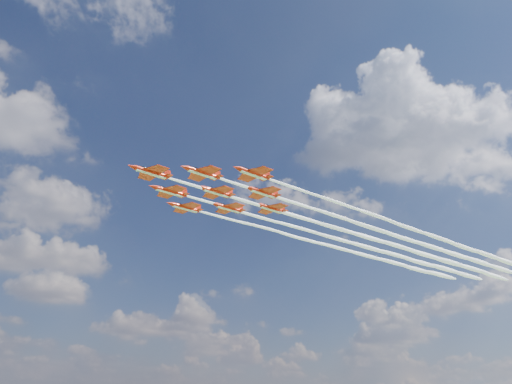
{
  "coord_description": "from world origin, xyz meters",
  "views": [
    {
      "loc": [
        -61.21,
        -101.41,
        27.37
      ],
      "look_at": [
        4.26,
        2.44,
        77.95
      ],
      "focal_mm": 35.0,
      "sensor_mm": 36.0,
      "label": 1
    }
  ],
  "objects": [
    {
      "name": "jet_row4_starb",
      "position": [
        67.34,
        20.67,
        75.69
      ],
      "size": [
        139.97,
        23.86,
        2.74
      ],
      "rotation": [
        0.0,
        0.0,
        0.14
      ],
      "color": "red"
    },
    {
      "name": "jet_row3_starb",
      "position": [
        57.1,
        26.69,
        75.69
      ],
      "size": [
        139.97,
        23.86,
        2.74
      ],
      "rotation": [
        0.0,
        0.0,
        0.14
      ],
      "color": "red"
    },
    {
      "name": "jet_row3_port",
      "position": [
        61.06,
        -2.43,
        75.69
      ],
      "size": [
        139.97,
        23.86,
        2.74
      ],
      "rotation": [
        0.0,
        0.0,
        0.14
      ],
      "color": "red"
    },
    {
      "name": "jet_tail",
      "position": [
        77.57,
        14.64,
        75.69
      ],
      "size": [
        139.97,
        23.86,
        2.74
      ],
      "rotation": [
        0.0,
        0.0,
        0.14
      ],
      "color": "red"
    },
    {
      "name": "jet_row2_port",
      "position": [
        50.83,
        3.59,
        75.69
      ],
      "size": [
        139.97,
        23.86,
        2.74
      ],
      "rotation": [
        0.0,
        0.0,
        0.14
      ],
      "color": "red"
    },
    {
      "name": "jet_row3_centre",
      "position": [
        59.08,
        12.13,
        75.69
      ],
      "size": [
        139.97,
        23.86,
        2.74
      ],
      "rotation": [
        0.0,
        0.0,
        0.14
      ],
      "color": "red"
    },
    {
      "name": "jet_lead",
      "position": [
        40.59,
        9.62,
        75.69
      ],
      "size": [
        139.97,
        23.86,
        2.74
      ],
      "rotation": [
        0.0,
        0.0,
        0.14
      ],
      "color": "red"
    },
    {
      "name": "jet_row4_port",
      "position": [
        69.32,
        6.11,
        75.69
      ],
      "size": [
        139.97,
        23.86,
        2.74
      ],
      "rotation": [
        0.0,
        0.0,
        0.14
      ],
      "color": "red"
    },
    {
      "name": "jet_row2_starb",
      "position": [
        48.85,
        18.15,
        75.69
      ],
      "size": [
        139.97,
        23.86,
        2.74
      ],
      "rotation": [
        0.0,
        0.0,
        0.14
      ],
      "color": "red"
    }
  ]
}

